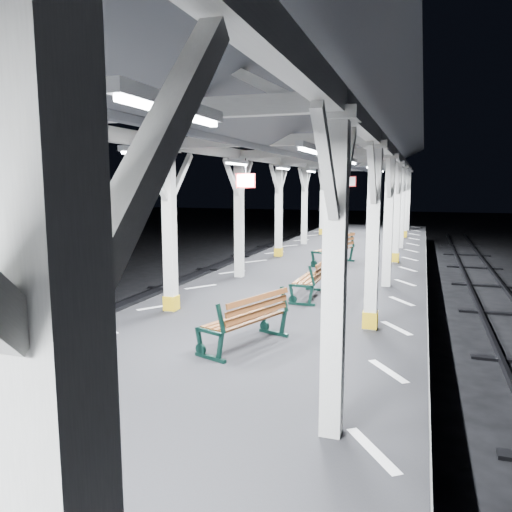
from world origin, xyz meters
The scene contains 8 objects.
ground centered at (0.00, 0.00, 0.00)m, with size 120.00×120.00×0.00m, color black.
platform centered at (0.00, 0.00, 0.50)m, with size 6.00×50.00×1.00m, color black.
hazard_stripes_left centered at (-2.45, 0.00, 1.00)m, with size 1.00×48.00×0.01m, color silver.
hazard_stripes_right centered at (2.45, 0.00, 1.00)m, with size 1.00×48.00×0.01m, color silver.
canopy centered at (0.00, -0.02, 4.56)m, with size 5.40×49.00×4.65m.
bench_near centered at (0.26, 0.36, 1.47)m, with size 1.12×1.75×0.89m.
bench_mid centered at (0.53, 4.12, 1.47)m, with size 0.64×1.64×0.89m.
bench_far centered at (0.23, 8.97, 1.53)m, with size 1.17×1.95×1.00m.
Camera 1 is at (2.81, -6.91, 3.61)m, focal length 35.00 mm.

